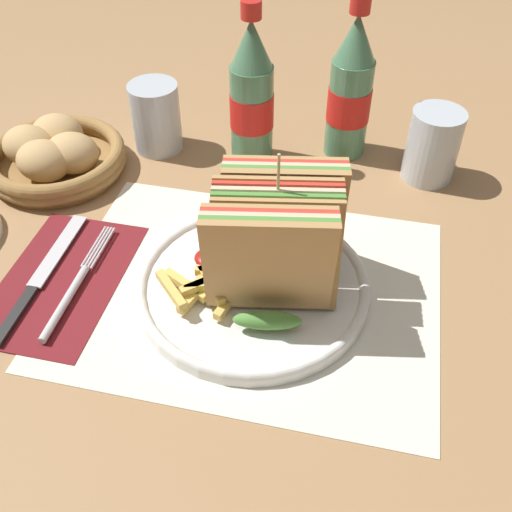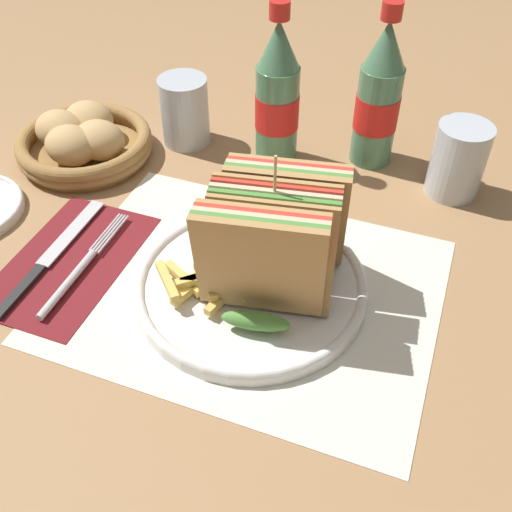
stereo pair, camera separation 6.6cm
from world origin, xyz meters
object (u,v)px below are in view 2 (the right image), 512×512
at_px(fork, 77,272).
at_px(coke_bottle_near, 277,98).
at_px(club_sandwich, 274,241).
at_px(knife, 51,256).
at_px(glass_near, 457,164).
at_px(plate_main, 250,287).
at_px(glass_far, 185,111).
at_px(coke_bottle_far, 379,98).
at_px(bread_basket, 83,141).

bearing_deg(fork, coke_bottle_near, 66.17).
height_order(club_sandwich, knife, club_sandwich).
bearing_deg(knife, glass_near, 34.87).
height_order(plate_main, knife, plate_main).
distance_m(glass_near, glass_far, 0.39).
bearing_deg(coke_bottle_far, bread_basket, -160.16).
relative_size(fork, knife, 0.87).
relative_size(coke_bottle_far, bread_basket, 1.17).
distance_m(glass_far, bread_basket, 0.15).
xyz_separation_m(club_sandwich, fork, (-0.22, -0.05, -0.07)).
distance_m(glass_near, bread_basket, 0.52).
bearing_deg(glass_far, coke_bottle_near, 1.46).
xyz_separation_m(plate_main, fork, (-0.20, -0.05, -0.00)).
relative_size(plate_main, coke_bottle_far, 1.16).
bearing_deg(coke_bottle_far, knife, -132.04).
distance_m(knife, glass_near, 0.53).
relative_size(club_sandwich, coke_bottle_near, 0.76).
distance_m(plate_main, fork, 0.20).
relative_size(fork, glass_far, 1.84).
bearing_deg(fork, knife, 161.46).
relative_size(club_sandwich, glass_near, 1.71).
height_order(coke_bottle_near, glass_near, coke_bottle_near).
xyz_separation_m(fork, coke_bottle_near, (0.13, 0.31, 0.09)).
bearing_deg(club_sandwich, fork, -166.31).
distance_m(coke_bottle_near, coke_bottle_far, 0.14).
bearing_deg(plate_main, coke_bottle_far, 77.83).
xyz_separation_m(club_sandwich, glass_near, (0.16, 0.27, -0.04)).
xyz_separation_m(plate_main, coke_bottle_near, (-0.06, 0.27, 0.09)).
bearing_deg(knife, bread_basket, 110.82).
distance_m(knife, coke_bottle_near, 0.36).
height_order(club_sandwich, fork, club_sandwich).
xyz_separation_m(plate_main, knife, (-0.24, -0.03, -0.00)).
distance_m(coke_bottle_far, glass_far, 0.28).
distance_m(fork, glass_near, 0.50).
relative_size(club_sandwich, glass_far, 1.71).
bearing_deg(glass_far, fork, -88.86).
bearing_deg(glass_far, coke_bottle_far, 10.51).
bearing_deg(coke_bottle_near, plate_main, -77.03).
height_order(fork, coke_bottle_near, coke_bottle_near).
distance_m(knife, coke_bottle_far, 0.47).
bearing_deg(coke_bottle_far, fork, -126.25).
distance_m(plate_main, club_sandwich, 0.08).
bearing_deg(glass_far, club_sandwich, -48.35).
xyz_separation_m(plate_main, bread_basket, (-0.32, 0.17, 0.02)).
xyz_separation_m(fork, coke_bottle_far, (0.26, 0.36, 0.09)).
distance_m(club_sandwich, knife, 0.28).
bearing_deg(knife, club_sandwich, 7.69).
xyz_separation_m(glass_far, bread_basket, (-0.12, -0.09, -0.02)).
height_order(knife, coke_bottle_far, coke_bottle_far).
bearing_deg(club_sandwich, bread_basket, 154.61).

